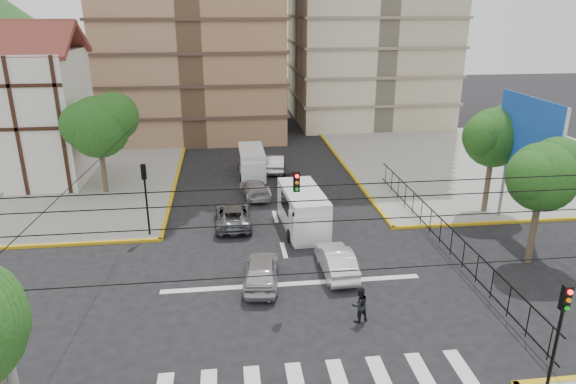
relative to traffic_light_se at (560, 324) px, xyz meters
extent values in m
plane|color=black|center=(-7.80, 7.80, -3.11)|extent=(160.00, 160.00, 0.00)
cube|color=gray|center=(-27.80, 27.80, -3.04)|extent=(26.00, 26.00, 0.15)
cube|color=gray|center=(12.20, 27.80, -3.04)|extent=(26.00, 26.00, 0.15)
cube|color=silver|center=(-7.80, 1.80, -3.11)|extent=(12.00, 2.40, 0.01)
cube|color=silver|center=(-7.80, 9.00, -3.11)|extent=(13.00, 0.40, 0.01)
cube|color=silver|center=(-26.80, 27.80, 1.89)|extent=(10.00, 8.00, 10.00)
cube|color=maroon|center=(-26.80, 29.70, 7.79)|extent=(10.80, 4.25, 2.65)
cylinder|color=slate|center=(6.70, 11.80, -0.96)|extent=(0.20, 0.20, 4.00)
cylinder|color=slate|center=(6.70, 15.80, -0.96)|extent=(0.20, 0.20, 4.00)
cube|color=silver|center=(6.70, 13.80, 3.04)|extent=(0.25, 6.00, 4.00)
cube|color=blue|center=(6.50, 13.80, 3.04)|extent=(0.08, 6.20, 4.20)
cylinder|color=#473828|center=(5.20, 9.80, -1.01)|extent=(0.36, 0.36, 4.20)
sphere|color=#1D4614|center=(5.20, 9.80, 1.73)|extent=(3.60, 3.60, 3.60)
sphere|color=#1D4614|center=(6.10, 10.10, 2.27)|extent=(2.88, 2.88, 2.88)
sphere|color=#1D4614|center=(4.48, 9.50, 1.91)|extent=(2.70, 2.70, 2.70)
cylinder|color=#473828|center=(6.20, 16.80, -0.87)|extent=(0.36, 0.36, 4.48)
sphere|color=#1D4614|center=(6.20, 16.80, 2.05)|extent=(3.80, 3.80, 3.80)
sphere|color=#1D4614|center=(7.15, 17.10, 2.62)|extent=(3.04, 3.04, 3.04)
sphere|color=#1D4614|center=(5.44, 16.50, 2.24)|extent=(2.85, 2.85, 2.85)
cylinder|color=#473828|center=(-19.80, 23.80, -1.01)|extent=(0.36, 0.36, 4.20)
sphere|color=#1D4614|center=(-19.80, 23.80, 1.89)|extent=(4.40, 4.40, 4.40)
sphere|color=#1D4614|center=(-18.70, 24.10, 2.55)|extent=(3.52, 3.52, 3.52)
sphere|color=#1D4614|center=(-20.68, 23.50, 2.11)|extent=(3.30, 3.30, 3.30)
cylinder|color=black|center=(0.00, 0.00, -1.21)|extent=(0.12, 0.12, 3.50)
cube|color=black|center=(0.00, 0.00, 0.99)|extent=(0.28, 0.22, 0.90)
sphere|color=#FF0C0C|center=(0.00, 0.00, 1.29)|extent=(0.17, 0.17, 0.17)
cylinder|color=black|center=(-15.60, 15.60, -1.21)|extent=(0.12, 0.12, 3.50)
cube|color=black|center=(-15.60, 15.60, 0.99)|extent=(0.28, 0.22, 0.90)
sphere|color=#FF0C0C|center=(-15.60, 15.60, 1.29)|extent=(0.17, 0.17, 0.17)
cube|color=black|center=(-7.80, 7.80, 2.69)|extent=(0.28, 0.22, 0.90)
cylinder|color=black|center=(-7.80, -1.20, 3.14)|extent=(18.00, 0.03, 0.03)
cylinder|color=slate|center=(-16.80, -1.20, 1.54)|extent=(0.28, 0.28, 9.00)
cube|color=silver|center=(-6.29, 15.65, -1.85)|extent=(2.60, 5.64, 2.52)
cube|color=silver|center=(-6.29, 13.45, -2.02)|extent=(2.18, 1.47, 1.76)
cube|color=black|center=(-6.29, 13.07, -1.41)|extent=(2.03, 0.25, 0.99)
cylinder|color=black|center=(-7.33, 13.89, -2.73)|extent=(0.25, 0.77, 0.77)
cylinder|color=black|center=(-5.25, 13.89, -2.73)|extent=(0.25, 0.77, 0.77)
cylinder|color=black|center=(-7.33, 17.40, -2.73)|extent=(0.25, 0.77, 0.77)
cylinder|color=black|center=(-5.25, 17.40, -2.73)|extent=(0.25, 0.77, 0.77)
cube|color=silver|center=(-8.82, 26.88, -2.00)|extent=(1.98, 4.87, 2.23)
cube|color=silver|center=(-8.82, 24.94, -2.14)|extent=(1.85, 1.18, 1.55)
cube|color=black|center=(-8.82, 24.60, -1.61)|extent=(1.80, 0.12, 0.87)
cylinder|color=black|center=(-9.74, 25.33, -2.77)|extent=(0.25, 0.68, 0.68)
cylinder|color=black|center=(-7.90, 25.33, -2.77)|extent=(0.25, 0.68, 0.68)
cylinder|color=black|center=(-9.74, 28.43, -2.77)|extent=(0.25, 0.68, 0.68)
cylinder|color=black|center=(-7.90, 28.43, -2.77)|extent=(0.25, 0.68, 0.68)
imported|color=silver|center=(-9.34, 9.24, -2.39)|extent=(2.16, 4.41, 1.45)
imported|color=white|center=(-5.41, 9.89, -2.41)|extent=(1.60, 4.29, 1.40)
imported|color=slate|center=(-10.57, 16.84, -2.45)|extent=(2.23, 4.79, 1.33)
imported|color=#B5B6BA|center=(-8.91, 21.84, -2.50)|extent=(2.30, 4.42, 1.22)
imported|color=black|center=(-6.04, 23.35, -2.47)|extent=(2.07, 3.95, 1.28)
imported|color=white|center=(-6.80, 27.83, -2.42)|extent=(1.94, 4.32, 1.38)
imported|color=black|center=(-5.33, 5.46, -2.28)|extent=(0.98, 0.87, 1.67)
camera|label=1|loc=(-10.77, -13.34, 9.92)|focal=32.00mm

